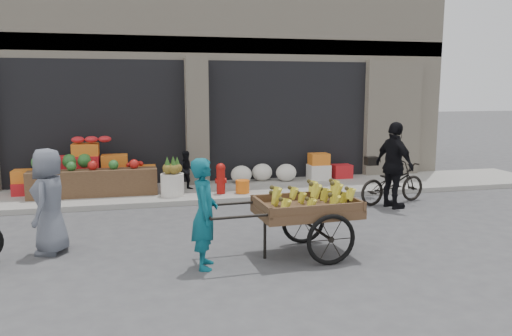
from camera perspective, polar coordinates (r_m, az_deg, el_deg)
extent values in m
plane|color=#424244|center=(8.14, -2.25, -8.98)|extent=(80.00, 80.00, 0.00)
cube|color=gray|center=(12.04, -6.11, -2.74)|extent=(18.00, 2.20, 0.12)
cube|color=beige|center=(15.89, -8.32, 12.56)|extent=(14.00, 6.00, 7.00)
cube|color=gray|center=(13.07, -7.12, 13.77)|extent=(14.00, 0.30, 0.40)
cube|color=black|center=(13.65, -17.69, 5.10)|extent=(4.40, 1.60, 3.10)
cube|color=black|center=(14.19, 2.75, 5.66)|extent=(4.40, 1.60, 3.10)
cube|color=beige|center=(12.86, -6.85, 5.25)|extent=(0.55, 0.80, 3.22)
cube|color=brown|center=(11.77, -18.07, -1.64)|extent=(2.80, 0.45, 0.60)
sphere|color=#1E5923|center=(12.27, -21.26, 0.69)|extent=(0.34, 0.34, 0.34)
cylinder|color=silver|center=(11.42, -9.54, -1.89)|extent=(0.52, 0.52, 0.50)
cylinder|color=#A5140F|center=(11.49, -4.05, -1.56)|extent=(0.20, 0.20, 0.56)
sphere|color=#A5140F|center=(11.44, -4.06, 0.01)|extent=(0.22, 0.22, 0.22)
cylinder|color=orange|center=(11.56, -1.55, -2.13)|extent=(0.32, 0.32, 0.30)
ellipsoid|color=silver|center=(12.89, 0.92, -0.64)|extent=(1.70, 0.60, 0.44)
imported|color=black|center=(12.01, -7.87, -0.27)|extent=(0.51, 0.43, 0.93)
cube|color=brown|center=(7.63, 5.80, -4.87)|extent=(1.55, 1.05, 0.13)
torus|color=black|center=(7.31, 8.57, -8.11)|extent=(0.76, 0.10, 0.76)
torus|color=black|center=(8.25, 5.45, -6.03)|extent=(0.76, 0.10, 0.76)
cylinder|color=black|center=(7.52, 1.02, -8.04)|extent=(0.05, 0.05, 0.62)
imported|color=#0D5767|center=(7.07, -5.89, -5.19)|extent=(0.47, 0.63, 1.58)
imported|color=slate|center=(8.28, -22.54, -3.53)|extent=(0.67, 0.89, 1.63)
imported|color=black|center=(11.42, 15.34, -1.68)|extent=(1.80, 0.95, 0.90)
imported|color=black|center=(10.90, 15.53, 0.30)|extent=(0.67, 1.15, 1.84)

